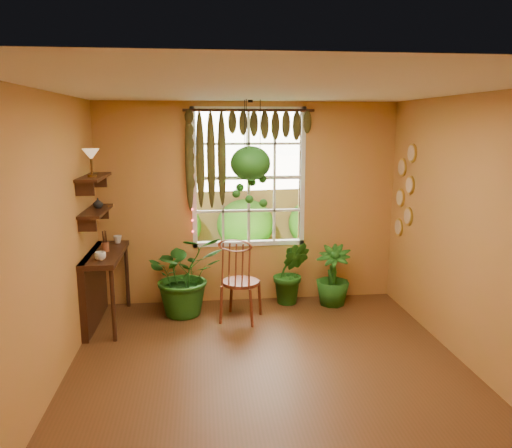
# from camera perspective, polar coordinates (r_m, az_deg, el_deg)

# --- Properties ---
(floor) EXTENTS (4.50, 4.50, 0.00)m
(floor) POSITION_cam_1_polar(r_m,az_deg,el_deg) (5.02, 1.83, -17.29)
(floor) COLOR #573018
(floor) RESTS_ON ground
(ceiling) EXTENTS (4.50, 4.50, 0.00)m
(ceiling) POSITION_cam_1_polar(r_m,az_deg,el_deg) (4.42, 2.06, 15.17)
(ceiling) COLOR white
(ceiling) RESTS_ON wall_back
(wall_back) EXTENTS (4.00, 0.00, 4.00)m
(wall_back) POSITION_cam_1_polar(r_m,az_deg,el_deg) (6.72, -0.82, 2.32)
(wall_back) COLOR #C07A41
(wall_back) RESTS_ON floor
(wall_left) EXTENTS (0.00, 4.50, 4.50)m
(wall_left) POSITION_cam_1_polar(r_m,az_deg,el_deg) (4.69, -23.07, -2.59)
(wall_left) COLOR #C07A41
(wall_left) RESTS_ON floor
(wall_right) EXTENTS (0.00, 4.50, 4.50)m
(wall_right) POSITION_cam_1_polar(r_m,az_deg,el_deg) (5.20, 24.30, -1.37)
(wall_right) COLOR #C07A41
(wall_right) RESTS_ON floor
(window) EXTENTS (1.52, 0.10, 1.86)m
(window) POSITION_cam_1_polar(r_m,az_deg,el_deg) (6.71, -0.85, 5.31)
(window) COLOR white
(window) RESTS_ON wall_back
(valance_vine) EXTENTS (1.70, 0.12, 1.10)m
(valance_vine) POSITION_cam_1_polar(r_m,az_deg,el_deg) (6.54, -1.51, 10.22)
(valance_vine) COLOR #391C0F
(valance_vine) RESTS_ON window
(string_lights) EXTENTS (0.03, 0.03, 1.54)m
(string_lights) POSITION_cam_1_polar(r_m,az_deg,el_deg) (6.58, -7.40, 5.54)
(string_lights) COLOR #FF2633
(string_lights) RESTS_ON window
(wall_plates) EXTENTS (0.04, 0.32, 1.10)m
(wall_plates) POSITION_cam_1_polar(r_m,az_deg,el_deg) (6.74, 16.62, 3.58)
(wall_plates) COLOR #FFEFD0
(wall_plates) RESTS_ON wall_right
(counter_ledge) EXTENTS (0.40, 1.20, 0.90)m
(counter_ledge) POSITION_cam_1_polar(r_m,az_deg,el_deg) (6.37, -17.66, -6.13)
(counter_ledge) COLOR #391C0F
(counter_ledge) RESTS_ON floor
(shelf_lower) EXTENTS (0.25, 0.90, 0.04)m
(shelf_lower) POSITION_cam_1_polar(r_m,az_deg,el_deg) (6.17, -17.82, 1.42)
(shelf_lower) COLOR #391C0F
(shelf_lower) RESTS_ON wall_left
(shelf_upper) EXTENTS (0.25, 0.90, 0.04)m
(shelf_upper) POSITION_cam_1_polar(r_m,az_deg,el_deg) (6.12, -18.05, 5.11)
(shelf_upper) COLOR #391C0F
(shelf_upper) RESTS_ON wall_left
(backyard) EXTENTS (14.00, 10.00, 12.00)m
(backyard) POSITION_cam_1_polar(r_m,az_deg,el_deg) (11.32, -1.88, 5.65)
(backyard) COLOR #255618
(backyard) RESTS_ON ground
(windsor_chair) EXTENTS (0.60, 0.61, 1.23)m
(windsor_chair) POSITION_cam_1_polar(r_m,az_deg,el_deg) (6.23, -1.84, -7.87)
(windsor_chair) COLOR brown
(windsor_chair) RESTS_ON floor
(potted_plant_left) EXTENTS (1.12, 1.03, 1.06)m
(potted_plant_left) POSITION_cam_1_polar(r_m,az_deg,el_deg) (6.44, -8.10, -5.73)
(potted_plant_left) COLOR #1D4E15
(potted_plant_left) RESTS_ON floor
(potted_plant_mid) EXTENTS (0.55, 0.48, 0.87)m
(potted_plant_mid) POSITION_cam_1_polar(r_m,az_deg,el_deg) (6.78, 4.01, -5.56)
(potted_plant_mid) COLOR #1D4E15
(potted_plant_mid) RESTS_ON floor
(potted_plant_right) EXTENTS (0.61, 0.61, 0.82)m
(potted_plant_right) POSITION_cam_1_polar(r_m,az_deg,el_deg) (6.81, 8.75, -5.84)
(potted_plant_right) COLOR #1D4E15
(potted_plant_right) RESTS_ON floor
(hanging_basket) EXTENTS (0.50, 0.50, 1.33)m
(hanging_basket) POSITION_cam_1_polar(r_m,az_deg,el_deg) (6.27, -0.63, 6.65)
(hanging_basket) COLOR black
(hanging_basket) RESTS_ON ceiling
(cup_a) EXTENTS (0.16, 0.16, 0.10)m
(cup_a) POSITION_cam_1_polar(r_m,az_deg,el_deg) (5.88, -17.36, -3.52)
(cup_a) COLOR silver
(cup_a) RESTS_ON counter_ledge
(cup_b) EXTENTS (0.12, 0.12, 0.10)m
(cup_b) POSITION_cam_1_polar(r_m,az_deg,el_deg) (6.65, -15.54, -1.71)
(cup_b) COLOR beige
(cup_b) RESTS_ON counter_ledge
(brush_jar) EXTENTS (0.09, 0.09, 0.32)m
(brush_jar) POSITION_cam_1_polar(r_m,az_deg,el_deg) (6.26, -16.88, -1.88)
(brush_jar) COLOR brown
(brush_jar) RESTS_ON counter_ledge
(shelf_vase) EXTENTS (0.15, 0.15, 0.12)m
(shelf_vase) POSITION_cam_1_polar(r_m,az_deg,el_deg) (6.27, -17.62, 2.30)
(shelf_vase) COLOR #B2AD99
(shelf_vase) RESTS_ON shelf_lower
(tiffany_lamp) EXTENTS (0.19, 0.19, 0.32)m
(tiffany_lamp) POSITION_cam_1_polar(r_m,az_deg,el_deg) (5.95, -18.34, 7.37)
(tiffany_lamp) COLOR #543818
(tiffany_lamp) RESTS_ON shelf_upper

